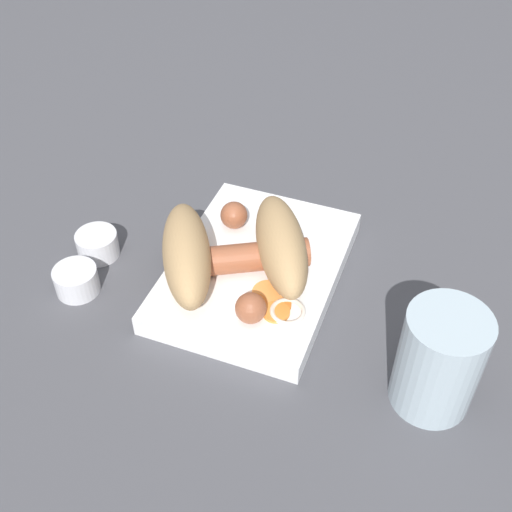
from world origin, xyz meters
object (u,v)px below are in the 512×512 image
at_px(condiment_cup_near, 98,245).
at_px(condiment_cup_far, 77,281).
at_px(sausage, 242,258).
at_px(bread_roll, 234,249).
at_px(drink_glass, 439,361).
at_px(food_tray, 256,270).

height_order(condiment_cup_near, condiment_cup_far, same).
bearing_deg(condiment_cup_far, sausage, -66.73).
xyz_separation_m(sausage, condiment_cup_near, (-0.01, 0.18, -0.03)).
height_order(bread_roll, drink_glass, drink_glass).
bearing_deg(condiment_cup_near, condiment_cup_far, -171.60).
distance_m(sausage, condiment_cup_near, 0.19).
height_order(condiment_cup_near, drink_glass, drink_glass).
height_order(food_tray, drink_glass, drink_glass).
relative_size(food_tray, bread_roll, 1.18).
bearing_deg(food_tray, condiment_cup_near, 98.40).
height_order(food_tray, condiment_cup_far, condiment_cup_far).
bearing_deg(food_tray, bread_roll, 137.38).
distance_m(food_tray, bread_roll, 0.05).
bearing_deg(drink_glass, sausage, 71.20).
distance_m(sausage, drink_glass, 0.24).
xyz_separation_m(food_tray, condiment_cup_far, (-0.09, 0.19, 0.00)).
distance_m(food_tray, condiment_cup_near, 0.20).
relative_size(food_tray, condiment_cup_far, 5.04).
bearing_deg(bread_roll, condiment_cup_far, 112.83).
relative_size(bread_roll, condiment_cup_far, 4.27).
bearing_deg(sausage, bread_roll, 122.79).
height_order(condiment_cup_far, drink_glass, drink_glass).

